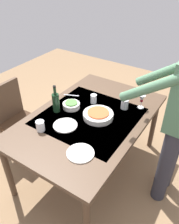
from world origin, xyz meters
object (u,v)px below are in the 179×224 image
at_px(dinner_plate_far, 80,153).
at_px(water_cup_near_right, 94,99).
at_px(wine_bottle, 56,102).
at_px(chair_near, 15,115).
at_px(serving_bowl_pasta, 98,115).
at_px(dining_table, 89,121).
at_px(dinner_plate_near, 65,125).
at_px(side_bowl_salad, 71,105).
at_px(wine_glass_left, 142,99).
at_px(water_cup_far_left, 40,126).
at_px(person_server, 178,116).
at_px(water_cup_near_left, 125,104).

bearing_deg(dinner_plate_far, water_cup_near_right, -155.52).
bearing_deg(wine_bottle, chair_near, -79.85).
height_order(wine_bottle, serving_bowl_pasta, wine_bottle).
xyz_separation_m(dining_table, dinner_plate_near, (0.26, -0.11, 0.07)).
distance_m(serving_bowl_pasta, side_bowl_salad, 0.33).
bearing_deg(dinner_plate_near, dining_table, 157.58).
distance_m(serving_bowl_pasta, dinner_plate_far, 0.52).
height_order(wine_glass_left, water_cup_far_left, wine_glass_left).
xyz_separation_m(person_server, water_cup_near_right, (-0.07, -0.89, -0.16)).
height_order(person_server, water_cup_near_right, person_server).
bearing_deg(water_cup_far_left, wine_glass_left, 143.88).
height_order(water_cup_far_left, dinner_plate_far, water_cup_far_left).
bearing_deg(water_cup_near_left, dinner_plate_near, -30.23).
xyz_separation_m(water_cup_near_left, serving_bowl_pasta, (0.29, -0.15, -0.02)).
height_order(dining_table, side_bowl_salad, side_bowl_salad).
bearing_deg(person_server, chair_near, -77.40).
relative_size(side_bowl_salad, dinner_plate_far, 0.78).
relative_size(person_server, water_cup_near_left, 15.95).
distance_m(water_cup_near_right, water_cup_far_left, 0.68).
distance_m(dining_table, water_cup_near_right, 0.28).
height_order(serving_bowl_pasta, side_bowl_salad, same).
height_order(person_server, serving_bowl_pasta, person_server).
bearing_deg(person_server, water_cup_near_right, -94.39).
bearing_deg(serving_bowl_pasta, dinner_plate_near, -34.07).
relative_size(water_cup_near_right, water_cup_far_left, 0.98).
height_order(chair_near, person_server, person_server).
bearing_deg(water_cup_near_right, wine_bottle, -34.01).
bearing_deg(dining_table, side_bowl_salad, -95.42).
bearing_deg(water_cup_near_right, serving_bowl_pasta, 41.74).
xyz_separation_m(dinner_plate_near, dinner_plate_far, (0.22, 0.33, 0.00)).
xyz_separation_m(dining_table, wine_glass_left, (-0.43, 0.37, 0.17)).
distance_m(water_cup_near_right, dinner_plate_far, 0.79).
relative_size(chair_near, person_server, 0.54).
bearing_deg(wine_bottle, serving_bowl_pasta, 108.19).
xyz_separation_m(person_server, wine_bottle, (0.28, -1.13, -0.10)).
relative_size(chair_near, water_cup_far_left, 9.02).
relative_size(wine_bottle, water_cup_far_left, 2.93).
height_order(wine_bottle, dinner_plate_near, wine_bottle).
bearing_deg(dining_table, dinner_plate_far, 25.11).
xyz_separation_m(wine_bottle, water_cup_near_left, (-0.43, 0.56, -0.06)).
relative_size(water_cup_near_left, serving_bowl_pasta, 0.35).
relative_size(dining_table, water_cup_near_right, 16.58).
height_order(water_cup_far_left, dinner_plate_near, water_cup_far_left).
relative_size(person_server, water_cup_near_right, 17.13).
bearing_deg(serving_bowl_pasta, dinner_plate_far, 15.37).
height_order(wine_bottle, dinner_plate_far, wine_bottle).
bearing_deg(wine_glass_left, chair_near, -63.47).
height_order(person_server, side_bowl_salad, person_server).
bearing_deg(person_server, wine_glass_left, -121.58).
height_order(chair_near, dinner_plate_near, chair_near).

